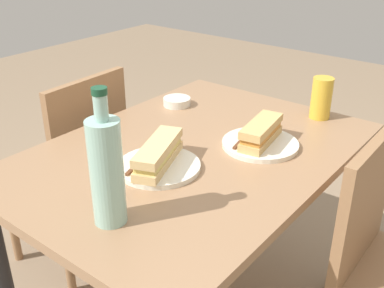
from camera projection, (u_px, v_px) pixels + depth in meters
The scene contains 11 objects.
dining_table at pixel (192, 182), 1.50m from camera, with size 1.14×0.82×0.75m.
chair_far at pixel (76, 162), 1.89m from camera, with size 0.42×0.42×0.88m.
plate_near at pixel (159, 166), 1.33m from camera, with size 0.24×0.24×0.01m, color silver.
baguette_sandwich_near at pixel (158, 154), 1.31m from camera, with size 0.25×0.15×0.07m.
knife_near at pixel (139, 162), 1.33m from camera, with size 0.17×0.07×0.01m.
plate_far at pixel (260, 144), 1.46m from camera, with size 0.24×0.24×0.01m, color silver.
baguette_sandwich_far at pixel (261, 132), 1.45m from camera, with size 0.21×0.10×0.07m.
knife_far at pixel (243, 139), 1.47m from camera, with size 0.18×0.05×0.01m.
water_bottle at pixel (107, 170), 1.05m from camera, with size 0.08×0.08×0.33m.
beer_glass at pixel (321, 98), 1.65m from camera, with size 0.07×0.07×0.15m, color gold.
olive_bowl at pixel (177, 102), 1.78m from camera, with size 0.11×0.11×0.03m, color silver.
Camera 1 is at (-1.01, -0.80, 1.40)m, focal length 43.27 mm.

